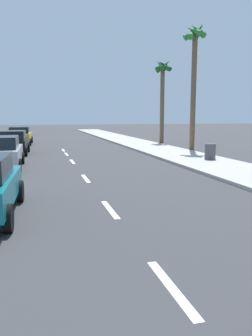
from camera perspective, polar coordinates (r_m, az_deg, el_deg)
name	(u,v)px	position (r m, az deg, el deg)	size (l,w,h in m)	color
ground_plane	(75,165)	(17.42, -8.67, 0.44)	(160.00, 160.00, 0.00)	#38383A
sidewalk_strip	(181,156)	(21.16, 9.45, 2.11)	(3.60, 80.00, 0.14)	#B2ADA3
lane_stripe_2	(171,287)	(5.34, 7.78, -19.55)	(0.16, 1.80, 0.01)	white
lane_stripe_3	(110,209)	(9.22, -2.76, -7.07)	(0.16, 1.80, 0.01)	white
lane_stripe_4	(86,178)	(13.73, -6.92, -1.79)	(0.16, 1.80, 0.01)	white
lane_stripe_5	(72,162)	(18.86, -9.17, 1.09)	(0.16, 1.80, 0.01)	white
lane_stripe_6	(66,154)	(22.62, -10.16, 2.36)	(0.16, 1.80, 0.01)	white
lane_stripe_7	(63,150)	(25.26, -10.68, 3.02)	(0.16, 1.80, 0.01)	white
parked_car_silver	(1,151)	(17.18, -20.59, 2.67)	(2.01, 4.27, 1.57)	#B7BABF
parked_car_black	(14,142)	(23.27, -18.64, 4.27)	(1.95, 3.98, 1.57)	black
parked_car_yellow	(20,135)	(31.18, -17.67, 5.39)	(2.12, 4.38, 1.57)	gold
palm_tree_far	(194,59)	(24.87, 11.62, 17.84)	(1.63, 1.62, 9.01)	brown
palm_tree_distant	(163,81)	(31.62, 6.27, 14.64)	(1.73, 1.61, 7.71)	brown
trash_bin_far	(210,152)	(19.12, 14.20, 2.75)	(0.60, 0.60, 0.86)	#47474C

